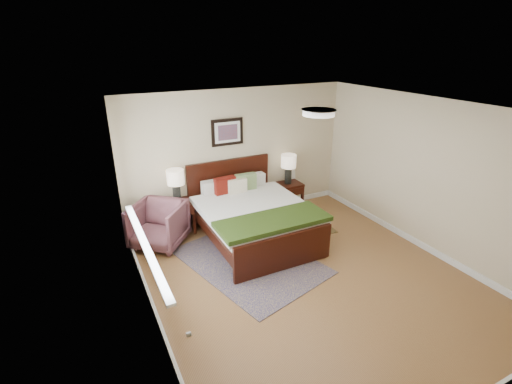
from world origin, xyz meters
TOP-DOWN VIEW (x-y plane):
  - floor at (0.00, 0.00)m, footprint 5.00×5.00m
  - back_wall at (0.00, 2.50)m, footprint 4.50×0.04m
  - front_wall at (0.00, -2.50)m, footprint 4.50×0.04m
  - left_wall at (-2.25, 0.00)m, footprint 0.04×5.00m
  - right_wall at (2.25, 0.00)m, footprint 0.04×5.00m
  - ceiling at (0.00, 0.00)m, footprint 4.50×5.00m
  - window at (-2.20, 0.70)m, footprint 0.11×2.72m
  - door at (-2.23, -1.75)m, footprint 0.06×1.00m
  - ceil_fixture at (0.00, 0.00)m, footprint 0.44×0.44m
  - bed at (-0.23, 1.43)m, footprint 1.80×2.18m
  - wall_art at (-0.23, 2.47)m, footprint 0.62×0.05m
  - nightstand_left at (-1.31, 2.25)m, footprint 0.50×0.45m
  - nightstand_right at (1.00, 2.26)m, footprint 0.56×0.42m
  - lamp_left at (-1.31, 2.27)m, footprint 0.30×0.30m
  - lamp_right at (1.00, 2.27)m, footprint 0.30×0.30m
  - armchair at (-1.75, 1.97)m, footprint 1.17×1.17m
  - rug_persian at (-0.59, 0.79)m, footprint 2.16×2.63m
  - rug_navy at (0.92, 1.57)m, footprint 0.91×1.29m

SIDE VIEW (x-z plane):
  - floor at x=0.00m, z-range 0.00..0.00m
  - rug_persian at x=-0.59m, z-range 0.00..0.01m
  - rug_navy at x=0.92m, z-range 0.00..0.01m
  - nightstand_right at x=1.00m, z-range 0.07..0.63m
  - armchair at x=-1.75m, z-range 0.00..0.77m
  - nightstand_left at x=-1.31m, z-range 0.18..0.77m
  - bed at x=-0.23m, z-range -0.05..1.13m
  - lamp_right at x=1.00m, z-range 0.67..1.28m
  - lamp_left at x=-1.31m, z-range 0.71..1.32m
  - door at x=-2.23m, z-range -0.02..2.16m
  - back_wall at x=0.00m, z-range 0.00..2.50m
  - front_wall at x=0.00m, z-range 0.00..2.50m
  - left_wall at x=-2.25m, z-range 0.00..2.50m
  - right_wall at x=2.25m, z-range 0.00..2.50m
  - window at x=-2.20m, z-range 0.72..2.04m
  - wall_art at x=-0.23m, z-range 1.47..1.97m
  - ceil_fixture at x=0.00m, z-range 2.43..2.50m
  - ceiling at x=0.00m, z-range 2.49..2.51m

